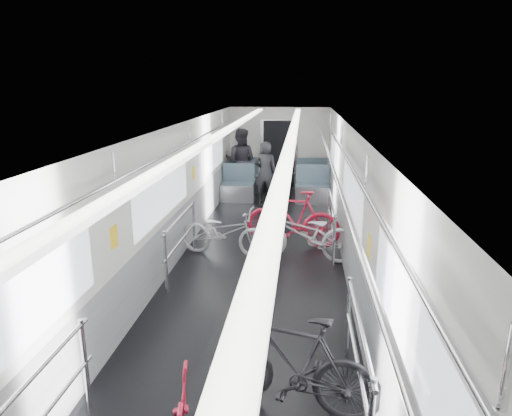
# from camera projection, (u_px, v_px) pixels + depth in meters

# --- Properties ---
(car_shell) EXTENTS (3.02, 14.01, 2.41)m
(car_shell) POSITION_uv_depth(u_px,v_px,m) (265.00, 187.00, 8.89)
(car_shell) COLOR black
(car_shell) RESTS_ON ground
(bike_left_far) EXTENTS (1.79, 0.89, 0.90)m
(bike_left_far) POSITION_uv_depth(u_px,v_px,m) (225.00, 232.00, 8.39)
(bike_left_far) COLOR #B1B2B6
(bike_left_far) RESTS_ON floor
(bike_right_near) EXTENTS (1.78, 0.90, 1.03)m
(bike_right_near) POSITION_uv_depth(u_px,v_px,m) (293.00, 362.00, 4.37)
(bike_right_near) COLOR black
(bike_right_near) RESTS_ON floor
(bike_right_mid) EXTENTS (1.99, 0.92, 1.01)m
(bike_right_mid) POSITION_uv_depth(u_px,v_px,m) (304.00, 234.00, 8.11)
(bike_right_mid) COLOR #AEAEB3
(bike_right_mid) RESTS_ON floor
(bike_right_far) EXTENTS (1.93, 0.88, 1.12)m
(bike_right_far) POSITION_uv_depth(u_px,v_px,m) (293.00, 218.00, 8.86)
(bike_right_far) COLOR #B91630
(bike_right_far) RESTS_ON floor
(bike_aisle) EXTENTS (1.08, 1.86, 0.93)m
(bike_aisle) POSITION_uv_depth(u_px,v_px,m) (279.00, 187.00, 11.96)
(bike_aisle) COLOR black
(bike_aisle) RESTS_ON floor
(person_standing) EXTENTS (0.64, 0.46, 1.65)m
(person_standing) POSITION_uv_depth(u_px,v_px,m) (266.00, 173.00, 11.89)
(person_standing) COLOR black
(person_standing) RESTS_ON floor
(person_seated) EXTENTS (0.98, 0.81, 1.86)m
(person_seated) POSITION_uv_depth(u_px,v_px,m) (240.00, 161.00, 13.12)
(person_seated) COLOR #29282F
(person_seated) RESTS_ON floor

